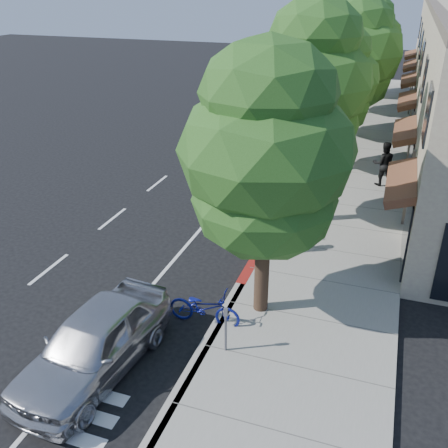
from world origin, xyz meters
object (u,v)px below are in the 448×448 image
at_px(white_pickup, 305,104).
at_px(pedestrian, 383,164).
at_px(street_tree_4, 361,41).
at_px(cyclist, 267,230).
at_px(street_tree_1, 312,87).
at_px(dark_sedan, 303,146).
at_px(street_tree_2, 334,81).
at_px(street_tree_0, 266,155).
at_px(silver_suv, 256,165).
at_px(street_tree_3, 350,55).
at_px(near_car_a, 94,343).
at_px(dark_suv_far, 321,85).
at_px(bicycle, 204,308).
at_px(street_tree_5, 367,43).

relative_size(white_pickup, pedestrian, 2.64).
relative_size(street_tree_4, cyclist, 4.15).
distance_m(cyclist, white_pickup, 19.78).
xyz_separation_m(street_tree_1, pedestrian, (2.63, 4.79, -4.03)).
relative_size(street_tree_1, dark_sedan, 1.62).
bearing_deg(street_tree_2, street_tree_0, -90.00).
bearing_deg(street_tree_4, white_pickup, -158.87).
relative_size(street_tree_1, silver_suv, 1.52).
xyz_separation_m(street_tree_3, near_car_a, (-3.10, -21.50, -3.93)).
xyz_separation_m(street_tree_0, street_tree_4, (-0.00, 24.00, 0.18)).
relative_size(street_tree_1, pedestrian, 4.09).
bearing_deg(dark_suv_far, bicycle, -89.89).
height_order(dark_sedan, white_pickup, dark_sedan).
xyz_separation_m(street_tree_4, bicycle, (-1.30, -25.00, -4.28)).
height_order(street_tree_4, pedestrian, street_tree_4).
relative_size(dark_suv_far, near_car_a, 1.12).
height_order(silver_suv, white_pickup, white_pickup).
height_order(street_tree_2, street_tree_5, street_tree_5).
bearing_deg(street_tree_0, cyclist, 102.13).
distance_m(street_tree_2, street_tree_5, 18.00).
distance_m(street_tree_4, bicycle, 25.40).
bearing_deg(cyclist, pedestrian, -42.16).
height_order(street_tree_1, bicycle, street_tree_1).
relative_size(street_tree_2, street_tree_4, 0.88).
xyz_separation_m(dark_suv_far, pedestrian, (5.73, -18.69, 0.24)).
relative_size(dark_suv_far, pedestrian, 2.67).
relative_size(bicycle, silver_suv, 0.38).
bearing_deg(white_pickup, street_tree_0, -79.41).
bearing_deg(street_tree_4, street_tree_2, -90.00).
height_order(cyclist, white_pickup, cyclist).
bearing_deg(street_tree_2, bicycle, -95.71).
height_order(bicycle, dark_sedan, dark_sedan).
xyz_separation_m(street_tree_1, silver_suv, (-2.94, 3.93, -4.43)).
bearing_deg(street_tree_4, street_tree_3, -90.00).
bearing_deg(cyclist, street_tree_5, -20.10).
height_order(bicycle, near_car_a, near_car_a).
xyz_separation_m(street_tree_3, cyclist, (-0.68, -14.82, -3.77)).
bearing_deg(dark_suv_far, street_tree_3, -78.15).
distance_m(street_tree_1, street_tree_5, 24.02).
xyz_separation_m(dark_sedan, pedestrian, (4.03, -2.42, 0.32)).
relative_size(street_tree_5, cyclist, 3.67).
bearing_deg(silver_suv, street_tree_3, 73.73).
height_order(street_tree_3, dark_suv_far, street_tree_3).
height_order(cyclist, silver_suv, cyclist).
height_order(street_tree_1, near_car_a, street_tree_1).
height_order(street_tree_3, street_tree_5, street_tree_3).
bearing_deg(street_tree_5, bicycle, -92.40).
xyz_separation_m(dark_sedan, dark_suv_far, (-1.70, 16.27, 0.08)).
xyz_separation_m(street_tree_1, street_tree_5, (0.00, 24.00, -1.07)).
bearing_deg(street_tree_0, dark_suv_far, 96.00).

